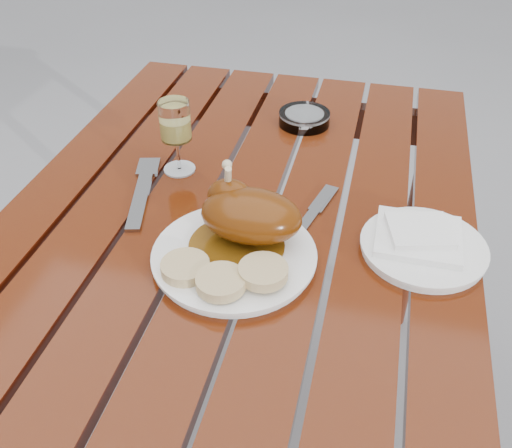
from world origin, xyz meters
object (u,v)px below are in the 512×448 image
at_px(dinner_plate, 234,256).
at_px(side_plate, 423,248).
at_px(wine_glass, 177,137).
at_px(table, 240,356).
at_px(ashtray, 304,118).

relative_size(dinner_plate, side_plate, 1.29).
relative_size(dinner_plate, wine_glass, 1.80).
xyz_separation_m(table, side_plate, (0.31, -0.02, 0.38)).
bearing_deg(dinner_plate, wine_glass, 126.93).
relative_size(side_plate, ashtray, 1.80).
relative_size(table, side_plate, 6.06).
distance_m(dinner_plate, wine_glass, 0.29).
xyz_separation_m(dinner_plate, ashtray, (0.03, 0.47, 0.01)).
height_order(dinner_plate, wine_glass, wine_glass).
relative_size(table, ashtray, 10.91).
distance_m(dinner_plate, side_plate, 0.30).
xyz_separation_m(table, ashtray, (0.06, 0.35, 0.39)).
bearing_deg(wine_glass, ashtray, 50.03).
bearing_deg(ashtray, wine_glass, -129.97).
height_order(table, wine_glass, wine_glass).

